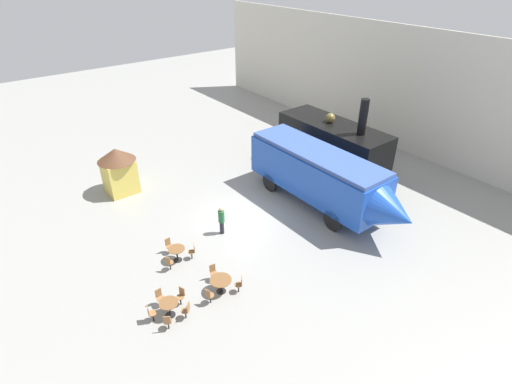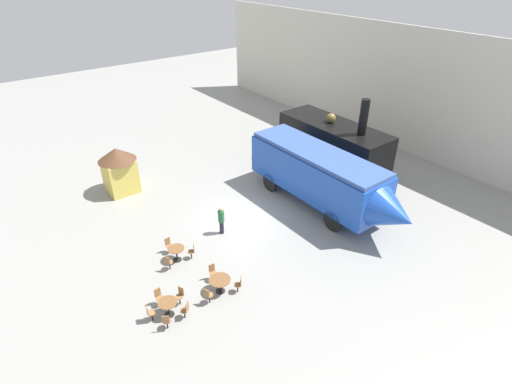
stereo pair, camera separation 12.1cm
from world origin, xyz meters
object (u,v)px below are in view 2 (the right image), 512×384
at_px(cafe_chair_0, 192,250).
at_px(cafe_table_near, 176,251).
at_px(steam_locomotive, 333,143).
at_px(streamlined_locomotive, 326,177).
at_px(cafe_table_far, 220,282).
at_px(ticket_kiosk, 119,168).
at_px(cafe_table_mid, 168,305).
at_px(visitor_person, 221,219).

bearing_deg(cafe_chair_0, cafe_table_near, 0.00).
relative_size(steam_locomotive, streamlined_locomotive, 0.72).
height_order(steam_locomotive, cafe_table_near, steam_locomotive).
relative_size(streamlined_locomotive, cafe_chair_0, 12.73).
relative_size(cafe_table_near, cafe_table_far, 0.84).
relative_size(cafe_table_near, ticket_kiosk, 0.27).
xyz_separation_m(steam_locomotive, cafe_chair_0, (2.26, -12.37, -1.68)).
bearing_deg(cafe_table_near, cafe_table_mid, -33.44).
bearing_deg(cafe_chair_0, steam_locomotive, -142.26).
relative_size(steam_locomotive, cafe_chair_0, 9.18).
bearing_deg(ticket_kiosk, steam_locomotive, 63.31).
height_order(streamlined_locomotive, visitor_person, streamlined_locomotive).
height_order(cafe_table_near, cafe_table_mid, cafe_table_mid).
relative_size(cafe_table_far, cafe_chair_0, 1.13).
relative_size(steam_locomotive, cafe_table_far, 8.11).
distance_m(cafe_chair_0, ticket_kiosk, 8.68).
height_order(cafe_table_far, ticket_kiosk, ticket_kiosk).
bearing_deg(cafe_table_mid, cafe_table_near, 146.56).
bearing_deg(cafe_table_near, ticket_kiosk, 176.84).
distance_m(streamlined_locomotive, cafe_table_far, 9.14).
bearing_deg(cafe_table_near, steam_locomotive, 98.27).
xyz_separation_m(cafe_chair_0, visitor_person, (-0.88, 2.33, 0.40)).
xyz_separation_m(streamlined_locomotive, visitor_person, (-1.55, -6.27, -1.19)).
xyz_separation_m(streamlined_locomotive, cafe_table_near, (-1.03, -9.29, -1.52)).
xyz_separation_m(steam_locomotive, ticket_kiosk, (-6.34, -12.61, -0.52)).
height_order(steam_locomotive, cafe_table_mid, steam_locomotive).
distance_m(cafe_table_near, cafe_table_mid, 3.55).
bearing_deg(visitor_person, streamlined_locomotive, 76.08).
bearing_deg(cafe_chair_0, cafe_table_far, 113.92).
xyz_separation_m(cafe_chair_0, ticket_kiosk, (-8.60, -0.24, 1.16)).
bearing_deg(cafe_table_near, streamlined_locomotive, 83.66).
height_order(cafe_table_mid, cafe_table_far, cafe_table_mid).
relative_size(cafe_table_near, cafe_table_mid, 1.01).
distance_m(steam_locomotive, cafe_chair_0, 12.69).
bearing_deg(ticket_kiosk, cafe_table_near, -3.16).
relative_size(steam_locomotive, visitor_person, 4.78).
distance_m(steam_locomotive, ticket_kiosk, 14.13).
distance_m(steam_locomotive, visitor_person, 10.22).
bearing_deg(ticket_kiosk, cafe_table_far, 0.37).
xyz_separation_m(steam_locomotive, cafe_table_mid, (4.86, -15.02, -1.62)).
height_order(cafe_table_far, visitor_person, visitor_person).
distance_m(steam_locomotive, streamlined_locomotive, 4.78).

